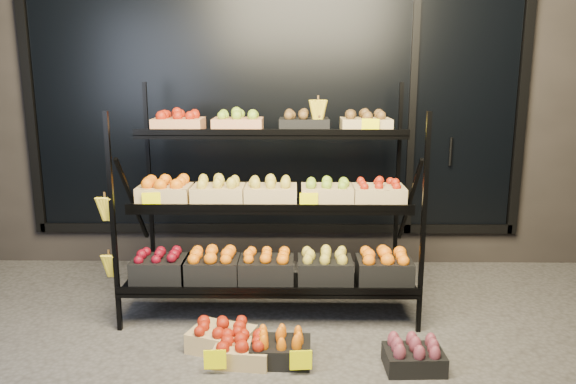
{
  "coord_description": "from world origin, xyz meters",
  "views": [
    {
      "loc": [
        0.18,
        -3.38,
        1.76
      ],
      "look_at": [
        0.13,
        0.55,
        0.9
      ],
      "focal_mm": 35.0,
      "sensor_mm": 36.0,
      "label": 1
    }
  ],
  "objects_px": {
    "floor_crate_left": "(222,336)",
    "display_rack": "(269,205)",
    "floor_crate_midright": "(243,349)",
    "floor_crate_midleft": "(281,348)"
  },
  "relations": [
    {
      "from": "display_rack",
      "to": "floor_crate_midright",
      "type": "height_order",
      "value": "display_rack"
    },
    {
      "from": "floor_crate_left",
      "to": "floor_crate_midright",
      "type": "distance_m",
      "value": 0.22
    },
    {
      "from": "floor_crate_left",
      "to": "floor_crate_midleft",
      "type": "relative_size",
      "value": 1.23
    },
    {
      "from": "floor_crate_midleft",
      "to": "floor_crate_left",
      "type": "bearing_deg",
      "value": 160.96
    },
    {
      "from": "floor_crate_left",
      "to": "display_rack",
      "type": "bearing_deg",
      "value": 86.65
    },
    {
      "from": "floor_crate_left",
      "to": "floor_crate_midright",
      "type": "xyz_separation_m",
      "value": [
        0.15,
        -0.16,
        -0.01
      ]
    },
    {
      "from": "floor_crate_midright",
      "to": "display_rack",
      "type": "bearing_deg",
      "value": 87.87
    },
    {
      "from": "display_rack",
      "to": "floor_crate_midright",
      "type": "bearing_deg",
      "value": -98.67
    },
    {
      "from": "floor_crate_left",
      "to": "floor_crate_midright",
      "type": "relative_size",
      "value": 1.27
    },
    {
      "from": "floor_crate_midright",
      "to": "floor_crate_midleft",
      "type": "bearing_deg",
      "value": 10.37
    }
  ]
}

